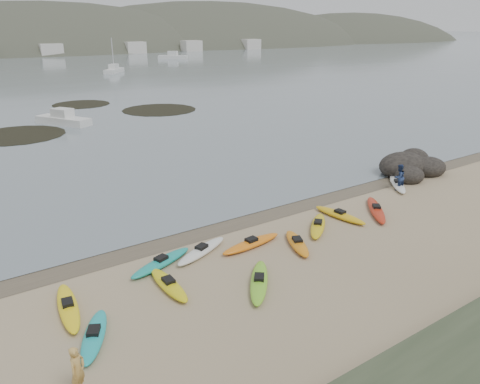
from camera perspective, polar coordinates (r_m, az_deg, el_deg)
ground at (r=26.01m, az=0.00°, el=-3.11°), size 600.00×600.00×0.00m
wet_sand at (r=25.78m, az=0.38°, el=-3.32°), size 60.00×60.00×0.00m
kayaks at (r=22.54m, az=3.04°, el=-6.45°), size 24.15×7.95×0.34m
person_west at (r=15.09m, az=-19.19°, el=-19.86°), size 0.67×0.64×1.55m
person_east at (r=31.69m, az=18.82°, el=1.71°), size 0.85×0.68×1.71m
rock_cluster at (r=35.75m, az=20.07°, el=2.56°), size 5.41×4.00×1.89m
kelp_mats at (r=57.44m, az=-17.43°, el=8.82°), size 26.34×22.90×0.04m
moored_boats at (r=102.15m, az=-24.47°, el=12.77°), size 91.79×87.90×1.22m
far_hills at (r=221.69m, az=-20.97°, el=11.84°), size 550.00×135.00×80.00m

